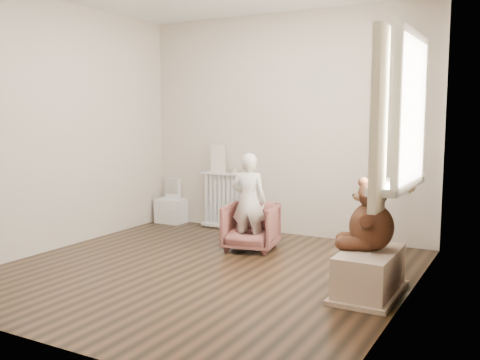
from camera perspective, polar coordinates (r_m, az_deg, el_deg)
The scene contains 19 objects.
floor at distance 4.99m, azimuth -4.06°, elevation -9.62°, with size 3.60×3.60×0.01m, color black.
back_wall at distance 6.37m, azimuth 4.71°, elevation 5.86°, with size 3.60×0.02×2.60m, color beige.
front_wall at distance 3.42m, azimuth -20.93°, elevation 4.42°, with size 3.60×0.02×2.60m, color beige.
left_wall at distance 5.96m, azimuth -18.95°, elevation 5.43°, with size 0.02×3.60×2.60m, color beige.
right_wall at distance 4.09m, azimuth 17.55°, elevation 4.91°, with size 0.02×3.60×2.60m, color beige.
window at distance 4.39m, azimuth 17.89°, elevation 6.98°, with size 0.03×0.90×1.10m, color white.
window_sill at distance 4.44m, azimuth 16.47°, elevation -0.47°, with size 0.22×1.10×0.06m, color silver.
curtain_left at distance 3.86m, azimuth 14.60°, elevation 6.24°, with size 0.06×0.26×1.30m, color beige.
curtain_right at distance 4.97m, azimuth 17.88°, elevation 6.26°, with size 0.06×0.26×1.30m, color beige.
radiator at distance 6.67m, azimuth -1.51°, elevation -1.91°, with size 0.67×0.13×0.71m, color silver.
paper_doll at distance 6.67m, azimuth -2.36°, elevation 2.31°, with size 0.21×0.02×0.34m, color beige.
tin_a at distance 6.58m, azimuth -0.80°, elevation 0.98°, with size 0.09×0.09×0.05m, color #A59E8C.
tin_b at distance 6.52m, azimuth 0.23°, elevation 0.88°, with size 0.08×0.08×0.04m, color #A59E8C.
toy_vanity at distance 7.11m, azimuth -7.36°, elevation -2.35°, with size 0.37×0.27×0.58m, color silver.
armchair at distance 5.66m, azimuth 1.18°, elevation -5.02°, with size 0.53×0.54×0.49m, color brown.
child at distance 5.57m, azimuth 0.95°, elevation -2.29°, with size 0.37×0.24×1.01m, color white.
toy_bench at distance 4.41m, azimuth 13.64°, elevation -9.32°, with size 0.40×0.76×0.36m, color beige.
teddy_bear at distance 4.38m, azimuth 13.90°, elevation -3.15°, with size 0.46×0.36×0.57m, color #331A0E, non-canonical shape.
plush_cat at distance 4.53m, azimuth 16.68°, elevation 1.31°, with size 0.16×0.26×0.22m, color slate, non-canonical shape.
Camera 1 is at (2.60, -4.01, 1.43)m, focal length 40.00 mm.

